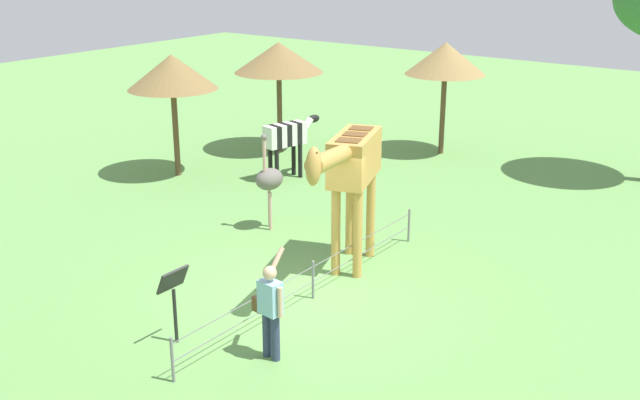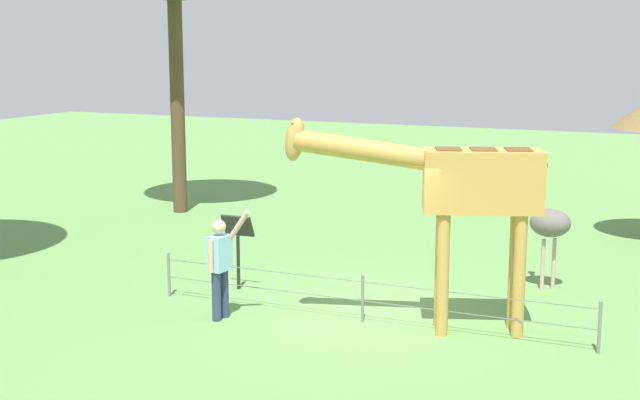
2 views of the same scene
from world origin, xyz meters
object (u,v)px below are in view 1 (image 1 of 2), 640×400
object	(u,v)px
zebra	(287,137)
shade_hut_near	(279,58)
ostrich	(269,179)
giraffe	(351,168)
shade_hut_aside	(446,59)
shade_hut_far	(172,72)
info_sign	(173,290)
visitor	(270,306)

from	to	relation	value
zebra	shade_hut_near	size ratio (longest dim) A/B	0.54
ostrich	giraffe	bearing A→B (deg)	72.57
zebra	shade_hut_aside	distance (m)	5.61
shade_hut_far	ostrich	bearing A→B (deg)	70.54
ostrich	shade_hut_near	world-z (taller)	shade_hut_near
ostrich	shade_hut_aside	distance (m)	8.31
zebra	ostrich	world-z (taller)	ostrich
shade_hut_near	shade_hut_aside	size ratio (longest dim) A/B	0.99
shade_hut_near	zebra	bearing A→B (deg)	43.20
ostrich	shade_hut_near	bearing A→B (deg)	-142.82
shade_hut_aside	info_sign	xyz separation A→B (m)	(13.07, 2.03, -1.95)
visitor	ostrich	size ratio (longest dim) A/B	0.78
visitor	zebra	world-z (taller)	visitor
giraffe	visitor	xyz separation A→B (m)	(3.51, 0.89, -1.25)
shade_hut_aside	shade_hut_near	bearing A→B (deg)	-56.81
giraffe	shade_hut_aside	size ratio (longest dim) A/B	1.09
giraffe	shade_hut_near	distance (m)	9.35
giraffe	shade_hut_aside	bearing A→B (deg)	-163.26
visitor	shade_hut_near	bearing A→B (deg)	-141.50
shade_hut_near	ostrich	bearing A→B (deg)	37.18
visitor	shade_hut_far	size ratio (longest dim) A/B	0.52
visitor	shade_hut_near	size ratio (longest dim) A/B	0.52
visitor	shade_hut_near	xyz separation A→B (m)	(-9.79, -7.79, 1.99)
info_sign	zebra	bearing A→B (deg)	-152.82
giraffe	shade_hut_near	size ratio (longest dim) A/B	1.10
visitor	info_sign	bearing A→B (deg)	-70.70
ostrich	info_sign	bearing A→B (deg)	23.22
shade_hut_aside	info_sign	bearing A→B (deg)	8.83
giraffe	zebra	bearing A→B (deg)	-130.28
ostrich	shade_hut_near	size ratio (longest dim) A/B	0.67
zebra	ostrich	bearing A→B (deg)	32.66
zebra	ostrich	size ratio (longest dim) A/B	0.81
giraffe	shade_hut_near	bearing A→B (deg)	-132.31
visitor	info_sign	xyz separation A→B (m)	(0.55, -1.57, 0.05)
info_sign	ostrich	bearing A→B (deg)	-156.78
visitor	shade_hut_aside	size ratio (longest dim) A/B	0.51
giraffe	visitor	distance (m)	3.84
ostrich	shade_hut_far	size ratio (longest dim) A/B	0.67
shade_hut_far	shade_hut_aside	world-z (taller)	shade_hut_aside
visitor	zebra	size ratio (longest dim) A/B	0.96
giraffe	info_sign	size ratio (longest dim) A/B	2.81
ostrich	shade_hut_aside	size ratio (longest dim) A/B	0.66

